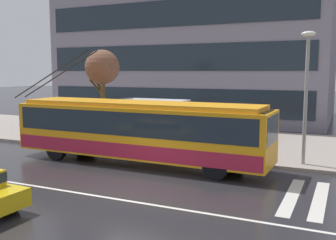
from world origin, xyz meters
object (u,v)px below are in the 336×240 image
at_px(pedestrian_at_shelter, 190,130).
at_px(pedestrian_approaching_curb, 130,118).
at_px(street_lamp, 306,85).
at_px(pedestrian_waiting_by_pole, 94,118).
at_px(bus_shelter, 154,110).
at_px(street_tree_bare, 102,69).
at_px(pedestrian_walking_past, 162,127).
at_px(trolleybus, 138,130).

distance_m(pedestrian_at_shelter, pedestrian_approaching_curb, 3.37).
bearing_deg(street_lamp, pedestrian_waiting_by_pole, 179.88).
distance_m(pedestrian_approaching_curb, street_lamp, 9.37).
xyz_separation_m(bus_shelter, street_tree_bare, (-3.48, 0.05, 2.35)).
bearing_deg(pedestrian_waiting_by_pole, pedestrian_walking_past, 25.48).
relative_size(pedestrian_at_shelter, pedestrian_approaching_curb, 0.80).
bearing_deg(trolleybus, street_lamp, 19.23).
relative_size(pedestrian_waiting_by_pole, street_tree_bare, 0.36).
bearing_deg(trolleybus, pedestrian_at_shelter, 76.26).
relative_size(pedestrian_at_shelter, pedestrian_waiting_by_pole, 0.83).
xyz_separation_m(trolleybus, pedestrian_approaching_curb, (-2.08, 2.76, 0.16)).
height_order(pedestrian_approaching_curb, pedestrian_walking_past, pedestrian_approaching_curb).
bearing_deg(street_tree_bare, pedestrian_at_shelter, 0.34).
distance_m(trolleybus, street_tree_bare, 6.73).
bearing_deg(bus_shelter, trolleybus, -73.57).
relative_size(trolleybus, bus_shelter, 3.45).
height_order(pedestrian_at_shelter, street_lamp, street_lamp).
relative_size(bus_shelter, street_tree_bare, 0.73).
height_order(trolleybus, pedestrian_at_shelter, trolleybus).
height_order(pedestrian_at_shelter, pedestrian_approaching_curb, pedestrian_approaching_curb).
relative_size(pedestrian_waiting_by_pole, street_lamp, 0.33).
relative_size(pedestrian_walking_past, pedestrian_waiting_by_pole, 0.85).
height_order(pedestrian_approaching_curb, street_tree_bare, street_tree_bare).
relative_size(bus_shelter, pedestrian_approaching_curb, 1.97).
height_order(street_lamp, street_tree_bare, street_lamp).
relative_size(pedestrian_at_shelter, street_tree_bare, 0.30).
xyz_separation_m(pedestrian_approaching_curb, pedestrian_waiting_by_pole, (-2.19, -0.27, -0.09)).
bearing_deg(pedestrian_waiting_by_pole, pedestrian_at_shelter, 16.06).
bearing_deg(pedestrian_at_shelter, pedestrian_walking_past, 175.29).
distance_m(street_lamp, street_tree_bare, 11.84).
bearing_deg(street_tree_bare, pedestrian_waiting_by_pole, -76.14).
height_order(pedestrian_walking_past, street_lamp, street_lamp).
xyz_separation_m(bus_shelter, pedestrian_waiting_by_pole, (-3.12, -1.43, -0.42)).
bearing_deg(pedestrian_approaching_curb, pedestrian_walking_past, 47.09).
bearing_deg(street_lamp, pedestrian_at_shelter, 165.87).
relative_size(trolleybus, pedestrian_waiting_by_pole, 7.04).
relative_size(pedestrian_approaching_curb, street_lamp, 0.34).
bearing_deg(bus_shelter, pedestrian_at_shelter, 2.20).
height_order(pedestrian_at_shelter, street_tree_bare, street_tree_bare).
distance_m(pedestrian_walking_past, pedestrian_waiting_by_pole, 3.89).
bearing_deg(pedestrian_approaching_curb, street_tree_bare, 154.69).
bearing_deg(pedestrian_at_shelter, pedestrian_approaching_curb, -157.94).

